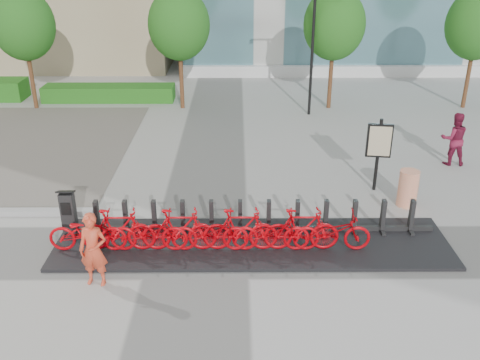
{
  "coord_description": "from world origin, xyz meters",
  "views": [
    {
      "loc": [
        0.94,
        -11.01,
        6.86
      ],
      "look_at": [
        1.0,
        1.5,
        1.2
      ],
      "focal_mm": 40.0,
      "sensor_mm": 36.0,
      "label": 1
    }
  ],
  "objects_px": {
    "construction_barrel": "(408,188)",
    "kiosk": "(69,213)",
    "pedestrian": "(454,139)",
    "bike_0": "(88,232)",
    "worker_red": "(93,250)",
    "map_sign": "(379,144)"
  },
  "relations": [
    {
      "from": "pedestrian",
      "to": "map_sign",
      "type": "relative_size",
      "value": 0.8
    },
    {
      "from": "kiosk",
      "to": "map_sign",
      "type": "bearing_deg",
      "value": 18.12
    },
    {
      "from": "construction_barrel",
      "to": "pedestrian",
      "type": "bearing_deg",
      "value": 52.15
    },
    {
      "from": "bike_0",
      "to": "pedestrian",
      "type": "bearing_deg",
      "value": -62.72
    },
    {
      "from": "kiosk",
      "to": "pedestrian",
      "type": "distance_m",
      "value": 12.24
    },
    {
      "from": "worker_red",
      "to": "pedestrian",
      "type": "bearing_deg",
      "value": 40.96
    },
    {
      "from": "construction_barrel",
      "to": "map_sign",
      "type": "relative_size",
      "value": 0.47
    },
    {
      "from": "bike_0",
      "to": "pedestrian",
      "type": "relative_size",
      "value": 1.04
    },
    {
      "from": "bike_0",
      "to": "kiosk",
      "type": "bearing_deg",
      "value": 42.19
    },
    {
      "from": "kiosk",
      "to": "worker_red",
      "type": "distance_m",
      "value": 2.22
    },
    {
      "from": "kiosk",
      "to": "pedestrian",
      "type": "height_order",
      "value": "pedestrian"
    },
    {
      "from": "worker_red",
      "to": "construction_barrel",
      "type": "bearing_deg",
      "value": 32.8
    },
    {
      "from": "kiosk",
      "to": "map_sign",
      "type": "xyz_separation_m",
      "value": [
        8.25,
        2.8,
        0.77
      ]
    },
    {
      "from": "bike_0",
      "to": "construction_barrel",
      "type": "height_order",
      "value": "construction_barrel"
    },
    {
      "from": "pedestrian",
      "to": "construction_barrel",
      "type": "relative_size",
      "value": 1.69
    },
    {
      "from": "pedestrian",
      "to": "map_sign",
      "type": "bearing_deg",
      "value": 38.32
    },
    {
      "from": "construction_barrel",
      "to": "kiosk",
      "type": "bearing_deg",
      "value": -168.76
    },
    {
      "from": "map_sign",
      "to": "pedestrian",
      "type": "bearing_deg",
      "value": 41.6
    },
    {
      "from": "pedestrian",
      "to": "bike_0",
      "type": "bearing_deg",
      "value": 32.06
    },
    {
      "from": "pedestrian",
      "to": "map_sign",
      "type": "height_order",
      "value": "map_sign"
    },
    {
      "from": "bike_0",
      "to": "construction_barrel",
      "type": "bearing_deg",
      "value": -73.47
    },
    {
      "from": "bike_0",
      "to": "map_sign",
      "type": "xyz_separation_m",
      "value": [
        7.63,
        3.49,
        0.9
      ]
    }
  ]
}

